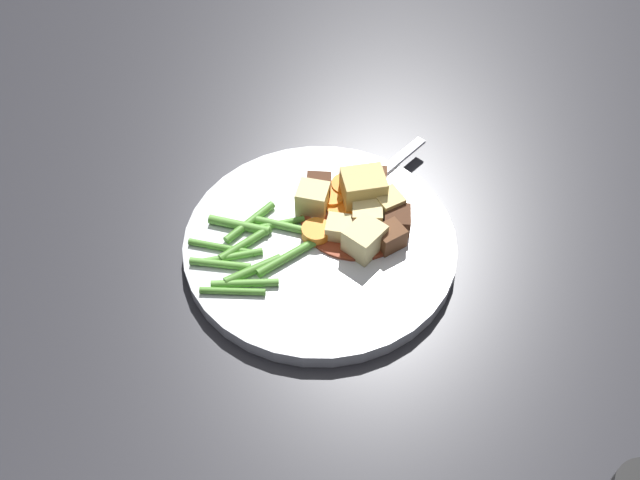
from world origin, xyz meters
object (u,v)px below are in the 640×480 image
dinner_plate (320,245)px  potato_chunk_1 (313,199)px  carrot_slice_4 (318,231)px  potato_chunk_3 (364,239)px  carrot_slice_0 (341,211)px  fork (364,187)px  potato_chunk_5 (340,229)px  meat_chunk_1 (397,220)px  meat_chunk_2 (365,227)px  carrot_slice_2 (386,196)px  potato_chunk_2 (363,190)px  potato_chunk_4 (388,205)px  meat_chunk_0 (319,189)px  carrot_slice_1 (332,199)px  meat_chunk_4 (375,181)px  potato_chunk_0 (367,214)px  carrot_slice_3 (346,188)px

dinner_plate → potato_chunk_1: potato_chunk_1 is taller
carrot_slice_4 → potato_chunk_3: 0.05m
potato_chunk_3 → potato_chunk_1: bearing=95.1°
carrot_slice_0 → fork: (0.04, 0.01, -0.00)m
potato_chunk_5 → potato_chunk_3: bearing=-75.0°
meat_chunk_1 → meat_chunk_2: same height
meat_chunk_1 → carrot_slice_2: bearing=63.9°
dinner_plate → potato_chunk_2: 0.07m
potato_chunk_4 → meat_chunk_0: 0.07m
fork → potato_chunk_4: bearing=-95.3°
carrot_slice_2 → potato_chunk_1: (-0.06, 0.03, 0.01)m
potato_chunk_1 → carrot_slice_1: bearing=-15.4°
dinner_plate → potato_chunk_4: potato_chunk_4 is taller
potato_chunk_3 → meat_chunk_2: size_ratio=1.54×
potato_chunk_1 → fork: (0.06, -0.01, -0.01)m
potato_chunk_1 → meat_chunk_0: bearing=34.3°
potato_chunk_3 → meat_chunk_4: bearing=41.6°
carrot_slice_0 → meat_chunk_4: 0.05m
carrot_slice_0 → carrot_slice_1: size_ratio=1.07×
potato_chunk_1 → fork: 0.06m
carrot_slice_2 → meat_chunk_2: 0.05m
potato_chunk_0 → meat_chunk_1: size_ratio=1.11×
carrot_slice_0 → carrot_slice_4: 0.04m
carrot_slice_1 → potato_chunk_0: bearing=-74.7°
meat_chunk_1 → fork: 0.06m
dinner_plate → potato_chunk_0: 0.05m
potato_chunk_4 → meat_chunk_4: 0.03m
carrot_slice_2 → meat_chunk_2: size_ratio=1.10×
potato_chunk_4 → potato_chunk_5: potato_chunk_4 is taller
dinner_plate → potato_chunk_0: bearing=-11.0°
carrot_slice_4 → potato_chunk_1: potato_chunk_1 is taller
carrot_slice_2 → meat_chunk_0: 0.07m
meat_chunk_2 → fork: size_ratio=0.13×
carrot_slice_1 → carrot_slice_3: 0.02m
carrot_slice_3 → potato_chunk_4: bearing=-72.9°
potato_chunk_2 → potato_chunk_5: potato_chunk_2 is taller
potato_chunk_3 → meat_chunk_4: potato_chunk_3 is taller
meat_chunk_2 → dinner_plate: bearing=150.6°
carrot_slice_0 → carrot_slice_3: bearing=41.6°
carrot_slice_3 → potato_chunk_0: potato_chunk_0 is taller
dinner_plate → carrot_slice_4: 0.01m
carrot_slice_2 → carrot_slice_4: carrot_slice_4 is taller
carrot_slice_1 → potato_chunk_0: potato_chunk_0 is taller
meat_chunk_2 → carrot_slice_3: bearing=68.3°
potato_chunk_3 → meat_chunk_4: (0.06, 0.05, -0.00)m
carrot_slice_2 → fork: 0.03m
meat_chunk_0 → fork: meat_chunk_0 is taller
carrot_slice_0 → potato_chunk_5: (-0.02, -0.02, 0.00)m
meat_chunk_0 → meat_chunk_4: size_ratio=1.19×
potato_chunk_4 → meat_chunk_1: bearing=-106.1°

